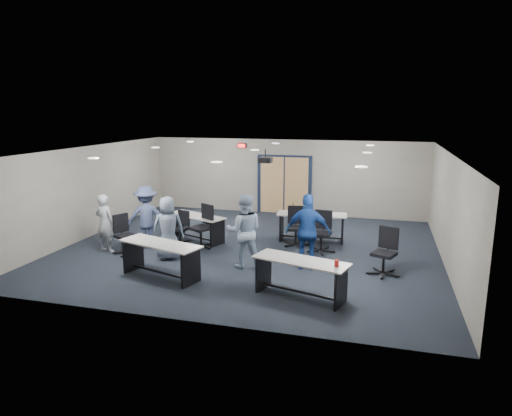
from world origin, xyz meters
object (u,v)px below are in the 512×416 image
(chair_back_a, at_px, (180,228))
(chair_back_c, at_px, (296,227))
(table_front_right, at_px, (301,272))
(person_lightblue, at_px, (244,231))
(table_back_right, at_px, (311,222))
(chair_loose_left, at_px, (126,235))
(person_back, at_px, (146,217))
(table_back_left, at_px, (196,223))
(chair_back_b, at_px, (201,226))
(table_front_left, at_px, (161,254))
(chair_loose_right, at_px, (384,252))
(person_gray, at_px, (105,223))
(person_plaid, at_px, (168,228))
(person_navy, at_px, (308,232))
(chair_back_d, at_px, (321,232))

(chair_back_a, bearing_deg, chair_back_c, 26.52)
(table_front_right, xyz_separation_m, person_lightblue, (-1.63, 1.43, 0.36))
(table_front_right, distance_m, table_back_right, 4.13)
(chair_back_c, relative_size, person_lightblue, 0.61)
(chair_loose_left, xyz_separation_m, person_back, (0.24, 0.69, 0.34))
(table_back_left, relative_size, chair_back_b, 1.65)
(table_front_left, xyz_separation_m, table_front_right, (3.27, -0.27, -0.01))
(table_back_left, bearing_deg, person_lightblue, -19.66)
(chair_loose_right, bearing_deg, table_front_left, -141.49)
(chair_back_b, xyz_separation_m, person_back, (-1.43, -0.40, 0.27))
(chair_back_a, distance_m, person_lightblue, 2.75)
(chair_loose_left, relative_size, chair_loose_right, 0.95)
(chair_loose_left, xyz_separation_m, person_gray, (-0.63, 0.03, 0.26))
(table_front_right, height_order, person_back, person_back)
(table_back_left, height_order, chair_back_c, chair_back_c)
(chair_back_b, bearing_deg, chair_back_c, 49.08)
(person_plaid, bearing_deg, person_navy, 158.45)
(chair_back_c, xyz_separation_m, person_gray, (-4.82, -1.90, 0.24))
(table_front_right, height_order, chair_back_a, chair_back_a)
(person_plaid, height_order, person_navy, person_navy)
(table_front_left, distance_m, chair_back_a, 2.64)
(person_gray, bearing_deg, table_back_left, -132.02)
(person_gray, bearing_deg, person_plaid, -175.44)
(person_gray, bearing_deg, chair_back_b, -147.50)
(table_front_right, bearing_deg, chair_back_d, 105.65)
(table_front_left, relative_size, chair_loose_left, 2.01)
(table_back_right, xyz_separation_m, person_back, (-4.29, -1.84, 0.31))
(chair_back_a, relative_size, chair_back_b, 0.79)
(chair_back_a, relative_size, chair_loose_right, 0.85)
(table_front_right, xyz_separation_m, chair_back_a, (-3.97, 2.81, -0.08))
(chair_back_a, distance_m, chair_back_c, 3.29)
(person_navy, bearing_deg, chair_loose_left, -1.83)
(table_back_right, relative_size, person_plaid, 1.25)
(person_lightblue, bearing_deg, table_back_right, -129.53)
(chair_back_b, bearing_deg, table_front_right, -8.55)
(chair_back_a, bearing_deg, chair_back_d, 18.61)
(table_front_left, relative_size, chair_loose_right, 1.91)
(person_lightblue, bearing_deg, chair_loose_left, -17.72)
(person_gray, bearing_deg, chair_loose_right, -171.02)
(chair_loose_right, relative_size, person_plaid, 0.68)
(table_front_right, bearing_deg, chair_back_b, 156.54)
(table_back_left, distance_m, person_plaid, 1.77)
(table_back_right, bearing_deg, person_lightblue, -119.21)
(chair_back_a, bearing_deg, person_lightblue, -16.28)
(table_back_left, distance_m, chair_back_d, 3.65)
(table_front_right, relative_size, person_lightblue, 1.14)
(table_front_right, xyz_separation_m, table_back_right, (-0.42, 4.11, 0.01))
(table_front_right, bearing_deg, person_lightblue, 154.46)
(table_back_right, height_order, chair_loose_right, chair_loose_right)
(chair_back_c, distance_m, chair_back_d, 0.86)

